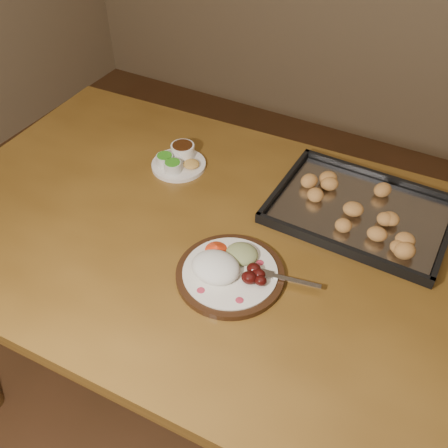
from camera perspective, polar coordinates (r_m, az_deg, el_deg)
The scene contains 4 objects.
dining_table at distance 1.26m, azimuth 0.08°, elevation -4.45°, with size 1.53×0.96×0.75m.
dinner_plate at distance 1.09m, azimuth 0.45°, elevation -5.25°, with size 0.31×0.24×0.06m.
condiment_saucer at distance 1.40m, azimuth -5.24°, elevation 7.28°, with size 0.15×0.15×0.05m.
baking_tray at distance 1.28m, azimuth 15.28°, elevation 1.60°, with size 0.43×0.32×0.04m.
Camera 1 is at (0.21, -0.49, 1.59)m, focal length 40.00 mm.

